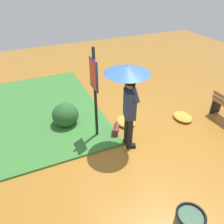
% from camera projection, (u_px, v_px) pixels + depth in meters
% --- Properties ---
extents(ground_plane, '(18.00, 18.00, 0.00)m').
position_uv_depth(ground_plane, '(133.00, 141.00, 5.51)').
color(ground_plane, '#9E6623').
extents(grass_verge, '(4.80, 4.00, 0.05)m').
position_uv_depth(grass_verge, '(29.00, 113.00, 6.55)').
color(grass_verge, '#387533').
rests_on(grass_verge, ground_plane).
extents(person_with_umbrella, '(0.96, 0.96, 2.04)m').
position_uv_depth(person_with_umbrella, '(128.00, 87.00, 4.59)').
color(person_with_umbrella, black).
rests_on(person_with_umbrella, ground_plane).
extents(info_sign_post, '(0.44, 0.07, 2.30)m').
position_uv_depth(info_sign_post, '(94.00, 85.00, 4.90)').
color(info_sign_post, black).
rests_on(info_sign_post, ground_plane).
extents(handbag, '(0.33, 0.27, 0.37)m').
position_uv_depth(handbag, '(116.00, 130.00, 5.67)').
color(handbag, brown).
rests_on(handbag, ground_plane).
extents(shrub_cluster, '(0.78, 0.71, 0.63)m').
position_uv_depth(shrub_cluster, '(66.00, 115.00, 5.98)').
color(shrub_cluster, '#285628').
rests_on(shrub_cluster, ground_plane).
extents(leaf_pile_near_person, '(0.60, 0.48, 0.13)m').
position_uv_depth(leaf_pile_near_person, '(183.00, 117.00, 6.29)').
color(leaf_pile_near_person, gold).
rests_on(leaf_pile_near_person, ground_plane).
extents(leaf_pile_by_bench, '(0.61, 0.49, 0.13)m').
position_uv_depth(leaf_pile_by_bench, '(126.00, 122.00, 6.10)').
color(leaf_pile_by_bench, gold).
rests_on(leaf_pile_by_bench, ground_plane).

